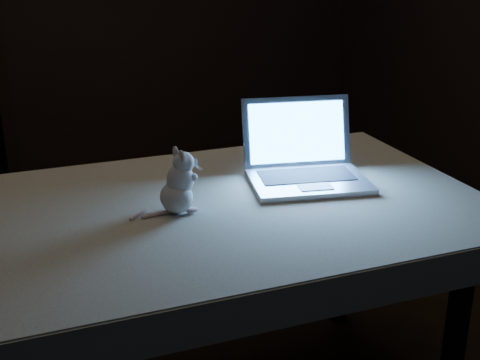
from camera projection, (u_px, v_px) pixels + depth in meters
name	position (u px, v px, depth m)	size (l,w,h in m)	color
floor	(211.00, 324.00, 2.96)	(5.00, 5.00, 0.00)	black
table	(233.00, 312.00, 2.29)	(1.55, 1.00, 0.83)	black
tablecloth	(231.00, 213.00, 2.21)	(1.68, 1.12, 0.12)	beige
laptop	(310.00, 147.00, 2.24)	(0.41, 0.36, 0.28)	#BAB9BE
plush_mouse	(176.00, 181.00, 2.03)	(0.15, 0.15, 0.21)	silver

